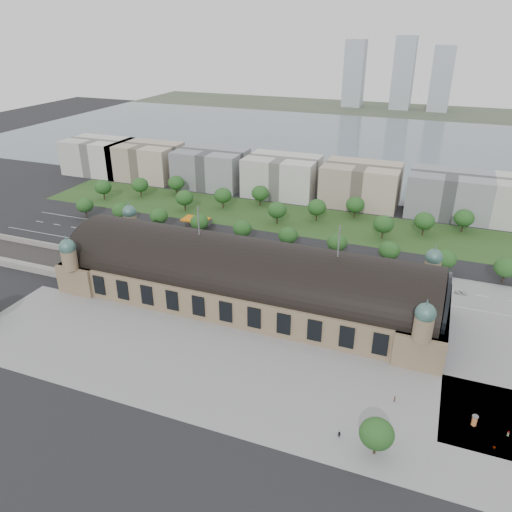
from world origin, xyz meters
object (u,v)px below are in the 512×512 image
(parked_car_3, at_px, (201,264))
(bus_mid, at_px, (281,267))
(pedestrian_4, at_px, (339,435))
(pedestrian_5, at_px, (508,434))
(traffic_car_0, at_px, (109,232))
(traffic_car_5, at_px, (394,280))
(parked_car_6, at_px, (228,269))
(traffic_car_1, at_px, (152,235))
(traffic_car_3, at_px, (195,247))
(parked_car_0, at_px, (128,248))
(pedestrian_1, at_px, (395,399))
(parked_car_5, at_px, (209,262))
(traffic_car_4, at_px, (312,267))
(pedestrian_3, at_px, (494,448))
(petrol_station, at_px, (200,221))
(bus_east, at_px, (301,268))
(advertising_column, at_px, (475,420))
(bus_west, at_px, (250,265))
(parked_car_4, at_px, (170,255))
(parked_car_2, at_px, (161,258))
(parked_car_1, at_px, (129,250))

(parked_car_3, xyz_separation_m, bus_mid, (35.47, 8.07, 1.06))
(pedestrian_4, distance_m, pedestrian_5, 45.71)
(traffic_car_0, xyz_separation_m, traffic_car_5, (147.28, -0.69, 0.15))
(traffic_car_0, height_order, parked_car_3, parked_car_3)
(parked_car_3, relative_size, pedestrian_4, 2.30)
(parked_car_6, bearing_deg, pedestrian_4, 5.13)
(traffic_car_1, bearing_deg, pedestrian_4, -134.34)
(traffic_car_3, height_order, parked_car_6, parked_car_6)
(parked_car_0, relative_size, pedestrian_1, 2.40)
(traffic_car_1, bearing_deg, pedestrian_5, -121.69)
(parked_car_5, height_order, pedestrian_1, pedestrian_1)
(traffic_car_4, xyz_separation_m, pedestrian_1, (45.96, -75.35, 0.21))
(pedestrian_1, bearing_deg, parked_car_0, 76.60)
(pedestrian_3, bearing_deg, pedestrian_4, 33.83)
(petrol_station, relative_size, bus_east, 1.05)
(traffic_car_3, distance_m, advertising_column, 148.56)
(traffic_car_5, distance_m, parked_car_5, 83.09)
(traffic_car_1, bearing_deg, pedestrian_3, -124.08)
(parked_car_3, distance_m, parked_car_5, 4.06)
(bus_west, bearing_deg, parked_car_0, 86.21)
(bus_east, bearing_deg, parked_car_4, 100.03)
(traffic_car_0, height_order, parked_car_0, parked_car_0)
(parked_car_3, distance_m, pedestrian_3, 138.75)
(bus_west, bearing_deg, traffic_car_4, -74.45)
(bus_east, bearing_deg, advertising_column, -131.64)
(traffic_car_3, bearing_deg, traffic_car_5, -89.08)
(parked_car_2, xyz_separation_m, bus_east, (65.03, 11.00, 1.12))
(bus_mid, bearing_deg, traffic_car_4, -62.45)
(traffic_car_4, distance_m, pedestrian_1, 88.26)
(traffic_car_1, bearing_deg, traffic_car_5, -97.07)
(traffic_car_3, bearing_deg, traffic_car_1, 77.88)
(pedestrian_4, bearing_deg, parked_car_2, -62.64)
(traffic_car_4, bearing_deg, traffic_car_5, 92.29)
(parked_car_5, relative_size, bus_west, 0.47)
(parked_car_1, bearing_deg, parked_car_5, 70.21)
(traffic_car_0, bearing_deg, advertising_column, 67.57)
(traffic_car_0, relative_size, pedestrian_4, 2.00)
(parked_car_5, height_order, parked_car_6, parked_car_6)
(pedestrian_3, bearing_deg, parked_car_5, -12.77)
(bus_west, bearing_deg, pedestrian_3, -132.81)
(petrol_station, distance_m, parked_car_2, 44.37)
(pedestrian_4, bearing_deg, pedestrian_1, -146.76)
(parked_car_5, xyz_separation_m, pedestrian_4, (79.53, -83.03, 0.24))
(traffic_car_1, height_order, pedestrian_5, pedestrian_5)
(advertising_column, relative_size, pedestrian_3, 1.91)
(parked_car_5, relative_size, bus_east, 0.40)
(bus_west, height_order, bus_east, bus_east)
(traffic_car_4, bearing_deg, pedestrian_3, 41.67)
(parked_car_1, xyz_separation_m, pedestrian_1, (133.43, -61.11, 0.29))
(parked_car_2, bearing_deg, bus_east, 68.24)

